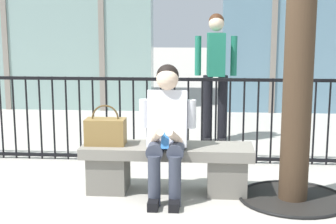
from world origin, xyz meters
name	(u,v)px	position (x,y,z in m)	size (l,w,h in m)	color
ground_plane	(167,191)	(0.00, 0.00, 0.00)	(60.00, 60.00, 0.00)	#B2ADA3
stone_bench	(167,164)	(0.00, 0.00, 0.27)	(1.60, 0.44, 0.45)	gray
seated_person_with_phone	(167,127)	(0.01, -0.13, 0.65)	(0.52, 0.66, 1.21)	#383D4C
handbag_on_bench	(106,131)	(-0.58, -0.01, 0.58)	(0.37, 0.20, 0.38)	olive
bystander_at_railing	(216,68)	(0.48, 2.07, 1.00)	(0.55, 0.39, 1.71)	black
plaza_railing	(174,120)	(0.00, 1.04, 0.50)	(9.44, 0.04, 0.98)	black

